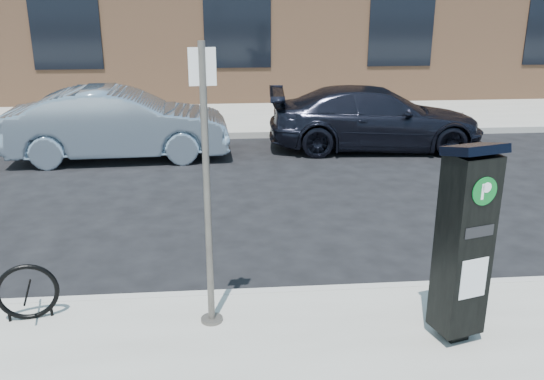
{
  "coord_description": "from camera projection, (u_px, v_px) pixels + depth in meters",
  "views": [
    {
      "loc": [
        -0.52,
        -5.82,
        3.32
      ],
      "look_at": [
        0.04,
        0.5,
        1.18
      ],
      "focal_mm": 38.0,
      "sensor_mm": 36.0,
      "label": 1
    }
  ],
  "objects": [
    {
      "name": "ground",
      "position": [
        273.0,
        301.0,
        6.59
      ],
      "size": [
        120.0,
        120.0,
        0.0
      ],
      "primitive_type": "plane",
      "color": "black",
      "rests_on": "ground"
    },
    {
      "name": "sidewalk_far",
      "position": [
        237.0,
        95.0,
        19.78
      ],
      "size": [
        60.0,
        12.0,
        0.15
      ],
      "primitive_type": "cube",
      "color": "gray",
      "rests_on": "ground"
    },
    {
      "name": "curb_near",
      "position": [
        273.0,
        296.0,
        6.55
      ],
      "size": [
        60.0,
        0.12,
        0.16
      ],
      "primitive_type": "cube",
      "color": "#9E9B93",
      "rests_on": "ground"
    },
    {
      "name": "curb_far",
      "position": [
        244.0,
        135.0,
        14.14
      ],
      "size": [
        60.0,
        0.12,
        0.16
      ],
      "primitive_type": "cube",
      "color": "#9E9B93",
      "rests_on": "ground"
    },
    {
      "name": "parking_kiosk",
      "position": [
        464.0,
        242.0,
        5.32
      ],
      "size": [
        0.55,
        0.51,
        1.97
      ],
      "rotation": [
        0.0,
        0.0,
        0.28
      ],
      "color": "black",
      "rests_on": "sidewalk_near"
    },
    {
      "name": "sign_pole",
      "position": [
        207.0,
        193.0,
        5.47
      ],
      "size": [
        0.25,
        0.22,
        2.8
      ],
      "rotation": [
        0.0,
        0.0,
        0.06
      ],
      "color": "#5A544F",
      "rests_on": "sidewalk_near"
    },
    {
      "name": "bike_rack",
      "position": [
        27.0,
        292.0,
        5.86
      ],
      "size": [
        0.62,
        0.17,
        0.62
      ],
      "rotation": [
        0.0,
        0.0,
        0.19
      ],
      "color": "black",
      "rests_on": "sidewalk_near"
    },
    {
      "name": "car_silver",
      "position": [
        119.0,
        124.0,
        12.17
      ],
      "size": [
        4.65,
        1.82,
        1.51
      ],
      "primitive_type": "imported",
      "rotation": [
        0.0,
        0.0,
        1.62
      ],
      "color": "#8597A9",
      "rests_on": "ground"
    },
    {
      "name": "car_dark",
      "position": [
        375.0,
        118.0,
        13.01
      ],
      "size": [
        4.94,
        2.31,
        1.39
      ],
      "primitive_type": "imported",
      "rotation": [
        0.0,
        0.0,
        1.49
      ],
      "color": "black",
      "rests_on": "ground"
    }
  ]
}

